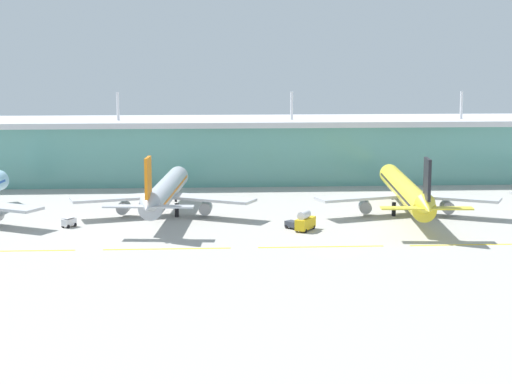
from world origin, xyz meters
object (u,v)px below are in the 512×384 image
object	(u,v)px
baggage_cart	(69,222)
fuel_truck	(305,221)
pushback_tug	(294,224)
airliner_near_middle	(165,192)
airliner_far_middle	(406,191)

from	to	relation	value
baggage_cart	fuel_truck	bearing A→B (deg)	-7.71
pushback_tug	baggage_cart	size ratio (longest dim) A/B	1.23
pushback_tug	fuel_truck	size ratio (longest dim) A/B	0.65
pushback_tug	baggage_cart	bearing A→B (deg)	174.28
airliner_near_middle	airliner_far_middle	distance (m)	63.40
airliner_near_middle	pushback_tug	size ratio (longest dim) A/B	13.12
airliner_far_middle	fuel_truck	world-z (taller)	airliner_far_middle
airliner_far_middle	fuel_truck	distance (m)	34.70
baggage_cart	fuel_truck	xyz separation A→B (m)	(57.63, -7.80, 1.00)
airliner_far_middle	fuel_truck	bearing A→B (deg)	-146.92
airliner_far_middle	baggage_cart	xyz separation A→B (m)	(-86.49, -11.00, -5.19)
airliner_near_middle	fuel_truck	bearing A→B (deg)	-31.67
airliner_near_middle	fuel_truck	xyz separation A→B (m)	(34.49, -21.28, -4.19)
airliner_far_middle	fuel_truck	size ratio (longest dim) A/B	9.46
airliner_far_middle	baggage_cart	distance (m)	87.34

